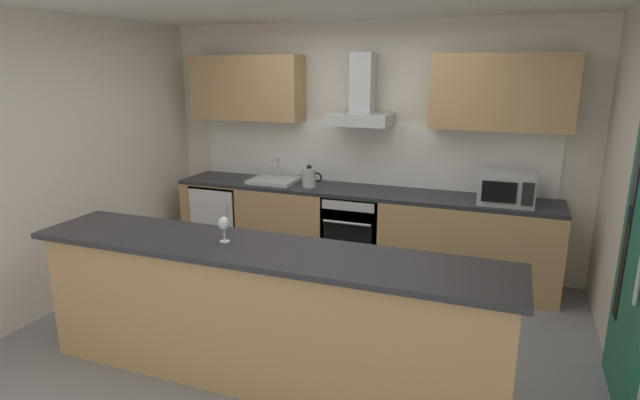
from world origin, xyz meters
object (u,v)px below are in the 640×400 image
sink (274,180)px  kettle (309,177)px  microwave (507,188)px  wine_glass (224,225)px  range_hood (362,102)px  oven (356,230)px  refrigerator (225,218)px

sink → kettle: 0.45m
microwave → sink: bearing=179.1°
wine_glass → sink: bearing=107.1°
microwave → range_hood: range_hood is taller
oven → range_hood: 1.33m
sink → microwave: bearing=-0.9°
oven → refrigerator: 1.59m
oven → range_hood: bearing=90.0°
refrigerator → range_hood: 2.10m
kettle → wine_glass: 2.08m
range_hood → oven: bearing=-90.0°
oven → kettle: 0.75m
range_hood → microwave: bearing=-6.2°
kettle → range_hood: 0.95m
refrigerator → microwave: 3.11m
refrigerator → kettle: 1.22m
refrigerator → oven: bearing=0.1°
oven → kettle: (-0.51, -0.03, 0.55)m
sink → wine_glass: (0.65, -2.11, 0.18)m
microwave → kettle: (-1.97, -0.01, -0.04)m
wine_glass → oven: bearing=81.8°
range_hood → wine_glass: (-0.30, -2.23, -0.68)m
oven → range_hood: range_hood is taller
oven → refrigerator: bearing=-179.9°
refrigerator → sink: size_ratio=1.70×
wine_glass → range_hood: bearing=82.3°
refrigerator → range_hood: (1.59, 0.13, 1.36)m
microwave → kettle: bearing=-179.8°
microwave → wine_glass: size_ratio=2.81×
refrigerator → sink: 0.81m
sink → wine_glass: size_ratio=2.81×
oven → refrigerator: (-1.59, -0.00, -0.03)m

